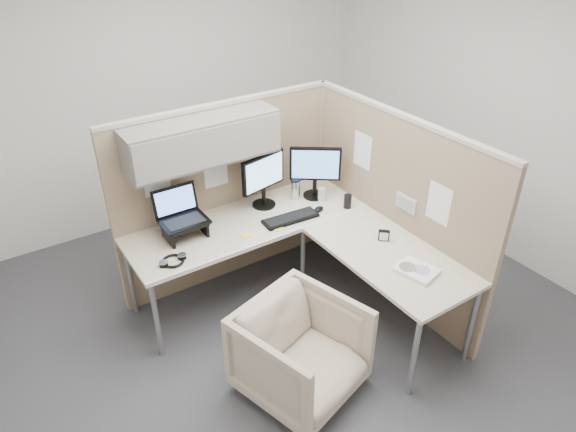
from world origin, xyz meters
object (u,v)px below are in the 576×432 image
desk (299,240)px  keyboard (291,218)px  monitor_left (263,177)px  office_chair (301,348)px

desk → keyboard: keyboard is taller
monitor_left → keyboard: monitor_left is taller
office_chair → keyboard: (0.54, 0.94, 0.36)m
desk → keyboard: (0.07, 0.23, 0.05)m
desk → office_chair: office_chair is taller
desk → monitor_left: bearing=88.8°
monitor_left → keyboard: 0.42m
office_chair → desk: bearing=40.4°
monitor_left → office_chair: bearing=-123.0°
keyboard → office_chair: bearing=-115.9°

